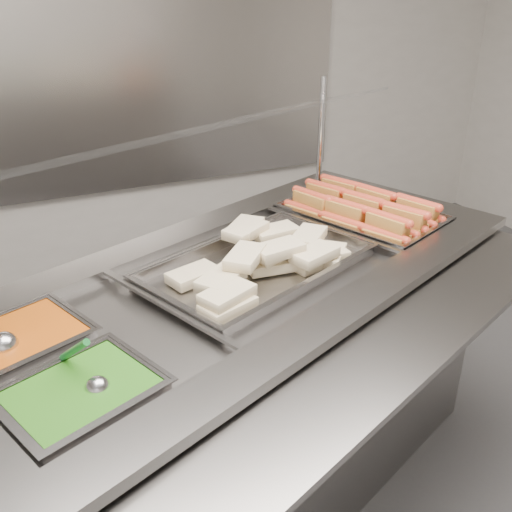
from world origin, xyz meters
name	(u,v)px	position (x,y,z in m)	size (l,w,h in m)	color
back_panel	(123,97)	(0.00, 2.45, 1.20)	(3.00, 0.04, 1.20)	gray
steam_counter	(246,387)	(-0.09, 0.30, 0.50)	(2.29, 1.64, 1.01)	slate
tray_rail	(391,349)	(0.12, -0.23, 0.95)	(1.97, 1.10, 0.06)	slate
sneeze_guard	(191,136)	(-0.18, 0.53, 1.41)	(1.83, 0.99, 0.49)	silver
pan_hotdogs	(361,223)	(0.55, 0.56, 0.96)	(0.58, 0.71, 0.11)	gray
pan_wraps	(258,269)	(-0.03, 0.33, 0.97)	(0.87, 0.70, 0.08)	gray
pan_beans	(20,351)	(-0.82, 0.18, 0.96)	(0.41, 0.37, 0.11)	gray
pan_peas	(83,405)	(-0.70, -0.12, 0.96)	(0.41, 0.37, 0.11)	gray
hotdogs_in_buns	(362,211)	(0.55, 0.55, 1.01)	(0.52, 0.64, 0.13)	brown
tortilla_wraps	(272,256)	(0.01, 0.31, 1.02)	(0.68, 0.55, 0.11)	#CBB188
ladle	(3,344)	(-0.86, 0.15, 1.01)	(0.11, 0.21, 0.16)	#B0AFB4
serving_spoon	(93,381)	(-0.67, -0.11, 1.01)	(0.10, 0.19, 0.16)	#B0AFB4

